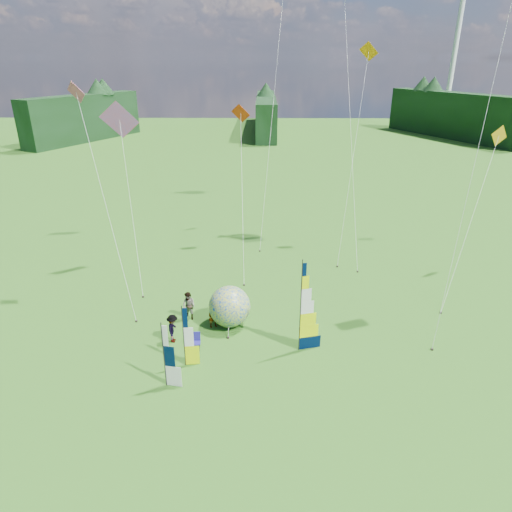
{
  "coord_description": "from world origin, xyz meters",
  "views": [
    {
      "loc": [
        -0.69,
        -17.62,
        14.91
      ],
      "look_at": [
        -1.0,
        4.0,
        5.5
      ],
      "focal_mm": 32.0,
      "sensor_mm": 36.0,
      "label": 1
    }
  ],
  "objects_px": {
    "side_banner_far": "(164,356)",
    "spectator_c": "(173,328)",
    "feather_banner_main": "(301,308)",
    "bol_inflatable": "(230,306)",
    "spectator_b": "(189,306)",
    "spectator_a": "(213,315)",
    "spectator_d": "(223,307)",
    "camp_chair": "(196,342)",
    "kite_whale": "(351,115)",
    "side_banner_left": "(184,337)"
  },
  "relations": [
    {
      "from": "spectator_c",
      "to": "kite_whale",
      "type": "bearing_deg",
      "value": -38.04
    },
    {
      "from": "side_banner_far",
      "to": "spectator_c",
      "type": "relative_size",
      "value": 2.04
    },
    {
      "from": "feather_banner_main",
      "to": "camp_chair",
      "type": "relative_size",
      "value": 5.49
    },
    {
      "from": "side_banner_far",
      "to": "camp_chair",
      "type": "height_order",
      "value": "side_banner_far"
    },
    {
      "from": "feather_banner_main",
      "to": "spectator_a",
      "type": "xyz_separation_m",
      "value": [
        -4.98,
        2.32,
        -1.83
      ]
    },
    {
      "from": "spectator_a",
      "to": "spectator_c",
      "type": "distance_m",
      "value": 2.65
    },
    {
      "from": "feather_banner_main",
      "to": "spectator_a",
      "type": "bearing_deg",
      "value": 140.48
    },
    {
      "from": "spectator_c",
      "to": "camp_chair",
      "type": "bearing_deg",
      "value": -118.32
    },
    {
      "from": "side_banner_left",
      "to": "spectator_a",
      "type": "bearing_deg",
      "value": 67.7
    },
    {
      "from": "side_banner_left",
      "to": "spectator_c",
      "type": "relative_size",
      "value": 2.02
    },
    {
      "from": "side_banner_far",
      "to": "bol_inflatable",
      "type": "relative_size",
      "value": 1.39
    },
    {
      "from": "side_banner_far",
      "to": "spectator_d",
      "type": "distance_m",
      "value": 6.63
    },
    {
      "from": "spectator_a",
      "to": "spectator_b",
      "type": "height_order",
      "value": "spectator_b"
    },
    {
      "from": "side_banner_far",
      "to": "spectator_a",
      "type": "bearing_deg",
      "value": 81.88
    },
    {
      "from": "bol_inflatable",
      "to": "spectator_a",
      "type": "relative_size",
      "value": 1.53
    },
    {
      "from": "kite_whale",
      "to": "spectator_d",
      "type": "bearing_deg",
      "value": -123.05
    },
    {
      "from": "spectator_c",
      "to": "kite_whale",
      "type": "xyz_separation_m",
      "value": [
        11.97,
        15.28,
        9.99
      ]
    },
    {
      "from": "feather_banner_main",
      "to": "spectator_d",
      "type": "height_order",
      "value": "feather_banner_main"
    },
    {
      "from": "side_banner_left",
      "to": "feather_banner_main",
      "type": "bearing_deg",
      "value": 7.39
    },
    {
      "from": "feather_banner_main",
      "to": "spectator_c",
      "type": "distance_m",
      "value": 7.37
    },
    {
      "from": "spectator_d",
      "to": "camp_chair",
      "type": "relative_size",
      "value": 1.92
    },
    {
      "from": "side_banner_left",
      "to": "spectator_c",
      "type": "xyz_separation_m",
      "value": [
        -1.02,
        2.17,
        -0.87
      ]
    },
    {
      "from": "side_banner_left",
      "to": "camp_chair",
      "type": "xyz_separation_m",
      "value": [
        0.36,
        1.42,
        -1.24
      ]
    },
    {
      "from": "bol_inflatable",
      "to": "side_banner_far",
      "type": "bearing_deg",
      "value": -116.22
    },
    {
      "from": "feather_banner_main",
      "to": "kite_whale",
      "type": "height_order",
      "value": "kite_whale"
    },
    {
      "from": "bol_inflatable",
      "to": "camp_chair",
      "type": "relative_size",
      "value": 2.6
    },
    {
      "from": "feather_banner_main",
      "to": "side_banner_left",
      "type": "distance_m",
      "value": 6.32
    },
    {
      "from": "feather_banner_main",
      "to": "bol_inflatable",
      "type": "bearing_deg",
      "value": 132.72
    },
    {
      "from": "side_banner_left",
      "to": "side_banner_far",
      "type": "relative_size",
      "value": 0.99
    },
    {
      "from": "side_banner_far",
      "to": "spectator_a",
      "type": "relative_size",
      "value": 2.12
    },
    {
      "from": "spectator_c",
      "to": "kite_whale",
      "type": "relative_size",
      "value": 0.08
    },
    {
      "from": "side_banner_left",
      "to": "spectator_b",
      "type": "xyz_separation_m",
      "value": [
        -0.48,
        4.63,
        -0.81
      ]
    },
    {
      "from": "feather_banner_main",
      "to": "spectator_d",
      "type": "distance_m",
      "value": 5.67
    },
    {
      "from": "side_banner_far",
      "to": "kite_whale",
      "type": "height_order",
      "value": "kite_whale"
    },
    {
      "from": "spectator_a",
      "to": "camp_chair",
      "type": "xyz_separation_m",
      "value": [
        -0.74,
        -2.33,
        -0.34
      ]
    },
    {
      "from": "spectator_a",
      "to": "camp_chair",
      "type": "bearing_deg",
      "value": -135.79
    },
    {
      "from": "side_banner_left",
      "to": "bol_inflatable",
      "type": "height_order",
      "value": "side_banner_left"
    },
    {
      "from": "bol_inflatable",
      "to": "spectator_c",
      "type": "distance_m",
      "value": 3.63
    },
    {
      "from": "side_banner_far",
      "to": "camp_chair",
      "type": "xyz_separation_m",
      "value": [
        1.06,
        3.05,
        -1.25
      ]
    },
    {
      "from": "spectator_a",
      "to": "camp_chair",
      "type": "relative_size",
      "value": 1.7
    },
    {
      "from": "feather_banner_main",
      "to": "camp_chair",
      "type": "height_order",
      "value": "feather_banner_main"
    },
    {
      "from": "feather_banner_main",
      "to": "spectator_b",
      "type": "relative_size",
      "value": 2.91
    },
    {
      "from": "spectator_b",
      "to": "camp_chair",
      "type": "xyz_separation_m",
      "value": [
        0.84,
        -3.2,
        -0.43
      ]
    },
    {
      "from": "side_banner_left",
      "to": "bol_inflatable",
      "type": "distance_m",
      "value": 4.54
    },
    {
      "from": "spectator_d",
      "to": "kite_whale",
      "type": "bearing_deg",
      "value": -90.94
    },
    {
      "from": "spectator_d",
      "to": "camp_chair",
      "type": "distance_m",
      "value": 3.38
    },
    {
      "from": "bol_inflatable",
      "to": "spectator_b",
      "type": "xyz_separation_m",
      "value": [
        -2.56,
        0.62,
        -0.34
      ]
    },
    {
      "from": "feather_banner_main",
      "to": "camp_chair",
      "type": "xyz_separation_m",
      "value": [
        -5.72,
        -0.01,
        -2.17
      ]
    },
    {
      "from": "feather_banner_main",
      "to": "side_banner_left",
      "type": "height_order",
      "value": "feather_banner_main"
    },
    {
      "from": "side_banner_far",
      "to": "bol_inflatable",
      "type": "bearing_deg",
      "value": 74.14
    }
  ]
}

